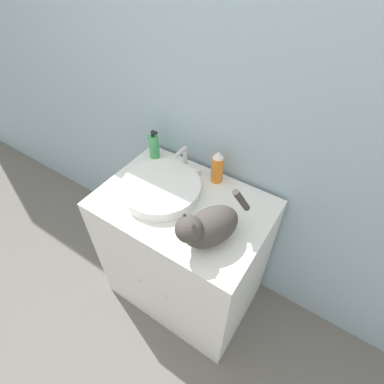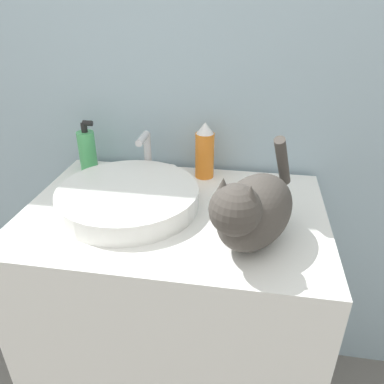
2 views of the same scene
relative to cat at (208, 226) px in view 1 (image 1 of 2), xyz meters
The scene contains 8 objects.
ground_plane 0.98m from the cat, 142.75° to the right, with size 8.00×8.00×0.00m, color slate.
wall_back 0.59m from the cat, 114.88° to the left, with size 6.00×0.05×2.50m.
vanity_cabinet 0.57m from the cat, 149.40° to the left, with size 0.83×0.59×0.85m.
sink_basin 0.37m from the cat, 159.94° to the left, with size 0.39×0.39×0.06m.
faucet 0.47m from the cat, 136.19° to the left, with size 0.18×0.10×0.15m.
cat is the anchor object (origin of this frame).
soap_bottle 0.64m from the cat, 148.69° to the left, with size 0.06×0.06×0.18m.
spray_bottle 0.39m from the cat, 114.11° to the left, with size 0.06×0.06×0.18m.
Camera 1 is at (0.58, -0.51, 1.90)m, focal length 28.00 mm.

